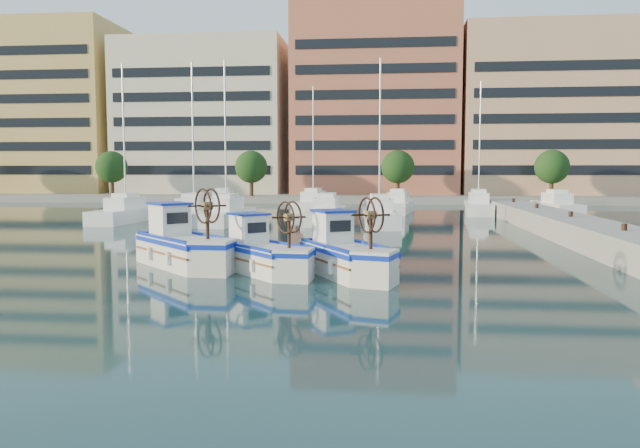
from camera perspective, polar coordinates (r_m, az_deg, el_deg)
The scene contains 7 objects.
ground at distance 22.95m, azimuth -0.46°, elevation -4.69°, with size 300.00×300.00×0.00m, color #1B4146.
quay at distance 32.39m, azimuth 24.80°, elevation -1.25°, with size 3.00×60.00×1.20m, color gray.
waterfront at distance 88.08m, azimuth 10.49°, elevation 9.63°, with size 180.00×40.00×25.60m.
yacht_marina at distance 50.30m, azimuth 0.71°, elevation 1.20°, with size 36.53×22.65×11.50m.
fishing_boat_a at distance 25.46m, azimuth -12.45°, elevation -1.85°, with size 4.85×4.97×3.19m.
fishing_boat_b at distance 23.52m, azimuth -5.30°, elevation -2.59°, with size 4.15×4.39×2.77m.
fishing_boat_c at distance 22.86m, azimuth 2.30°, elevation -2.67°, with size 3.87×4.89×2.96m.
Camera 1 is at (2.55, -22.48, 3.86)m, focal length 35.00 mm.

